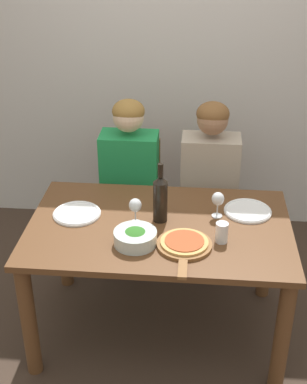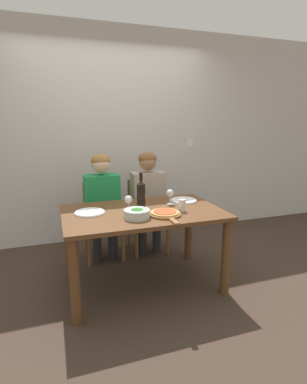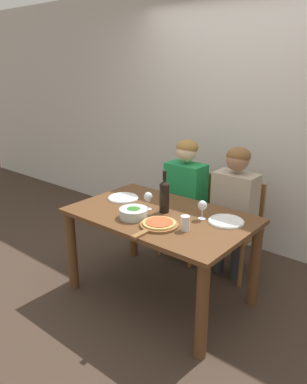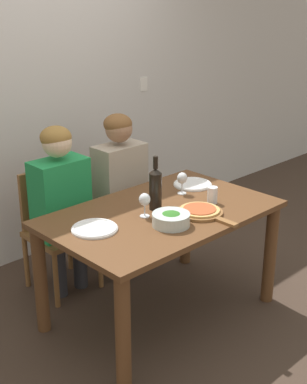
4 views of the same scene
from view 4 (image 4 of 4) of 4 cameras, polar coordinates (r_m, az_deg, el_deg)
ground_plane at (r=3.68m, az=0.75°, el=-12.82°), size 40.00×40.00×0.00m
back_wall at (r=4.21m, az=-12.56°, el=10.87°), size 10.00×0.06×2.70m
dining_table at (r=3.38m, az=0.79°, el=-4.07°), size 1.44×0.90×0.75m
chair_left at (r=3.88m, az=-10.44°, el=-3.52°), size 0.42×0.42×0.86m
chair_right at (r=4.17m, az=-4.33°, el=-1.47°), size 0.42×0.42×0.86m
person_woman at (r=3.70m, az=-9.76°, el=-0.40°), size 0.47×0.51×1.20m
person_man at (r=4.00m, az=-3.45°, el=1.51°), size 0.47×0.51×1.20m
wine_bottle at (r=3.31m, az=0.24°, el=0.46°), size 0.08×0.08×0.35m
broccoli_bowl at (r=3.12m, az=1.89°, el=-2.92°), size 0.22×0.22×0.08m
dinner_plate_left at (r=3.09m, az=-6.31°, el=-3.88°), size 0.27×0.27×0.02m
dinner_plate_right at (r=3.77m, az=4.19°, el=0.85°), size 0.27×0.27×0.02m
pizza_on_board at (r=3.29m, az=5.06°, el=-2.10°), size 0.29×0.43×0.04m
wine_glass_left at (r=3.21m, az=-0.95°, el=-0.92°), size 0.07×0.07×0.15m
wine_glass_right at (r=3.58m, az=3.08°, el=1.38°), size 0.07×0.07×0.15m
water_tumbler at (r=3.45m, az=6.30°, el=-0.33°), size 0.07×0.07×0.11m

